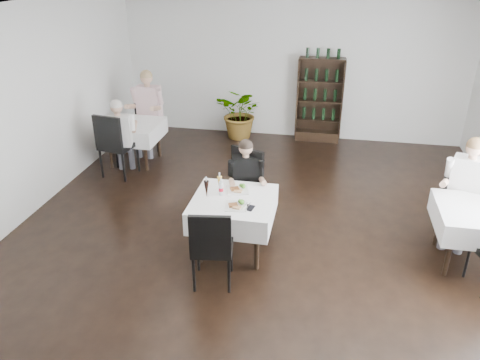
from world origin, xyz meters
name	(u,v)px	position (x,y,z in m)	size (l,w,h in m)	color
room_shell	(258,147)	(0.00, 0.00, 1.50)	(9.00, 9.00, 9.00)	black
wine_shelf	(319,101)	(0.60, 4.31, 0.85)	(0.90, 0.28, 1.75)	black
main_table	(233,209)	(-0.30, 0.00, 0.62)	(1.03, 1.03, 0.77)	black
left_table	(134,131)	(-2.70, 2.50, 0.62)	(0.98, 0.98, 0.77)	black
right_table	(477,220)	(2.70, 0.30, 0.62)	(0.98, 0.98, 0.77)	black
potted_tree	(242,113)	(-0.99, 4.15, 0.55)	(0.99, 0.85, 1.10)	#265D20
main_chair_far	(242,184)	(-0.32, 0.65, 0.65)	(0.69, 0.69, 1.15)	black
main_chair_near	(212,244)	(-0.39, -0.78, 0.59)	(0.53, 0.54, 1.03)	black
left_chair_far	(147,123)	(-2.74, 3.23, 0.53)	(0.55, 0.56, 0.93)	black
left_chair_near	(114,142)	(-2.77, 1.83, 0.66)	(0.61, 0.62, 1.15)	black
right_chair_far	(458,198)	(2.67, 1.11, 0.50)	(0.43, 0.44, 0.88)	black
diner_main	(246,178)	(-0.25, 0.62, 0.76)	(0.55, 0.59, 1.32)	#44444D
diner_left_far	(147,106)	(-2.62, 3.03, 0.94)	(0.61, 0.62, 1.61)	#44444D
diner_left_near	(120,132)	(-2.68, 1.91, 0.81)	(0.58, 0.62, 1.40)	#44444D
diner_right_far	(466,184)	(2.63, 0.80, 0.86)	(0.65, 0.68, 1.49)	#44444D
plate_far	(238,189)	(-0.29, 0.22, 0.79)	(0.34, 0.34, 0.09)	white
plate_near	(237,205)	(-0.22, -0.20, 0.79)	(0.31, 0.31, 0.08)	white
pilsner_dark	(207,189)	(-0.64, -0.03, 0.89)	(0.07, 0.07, 0.29)	black
pilsner_lager	(220,184)	(-0.51, 0.14, 0.88)	(0.07, 0.07, 0.28)	gold
coke_bottle	(221,188)	(-0.47, 0.07, 0.86)	(0.06, 0.06, 0.23)	silver
napkin_cutlery	(246,207)	(-0.10, -0.20, 0.78)	(0.21, 0.21, 0.02)	black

